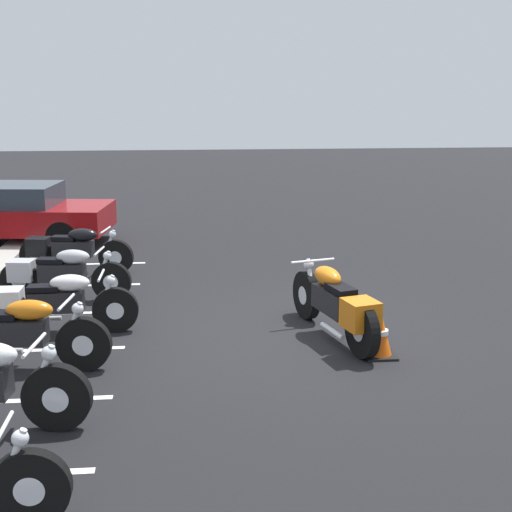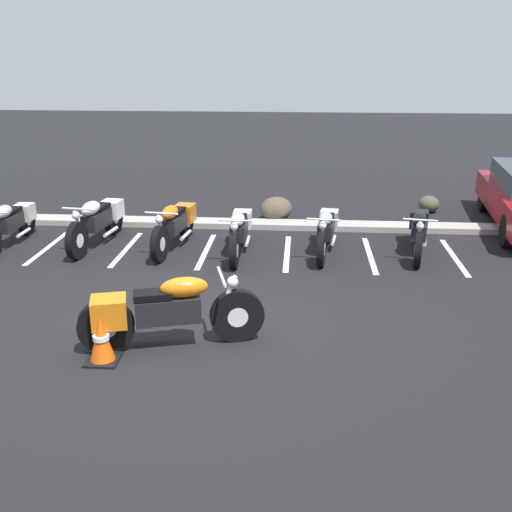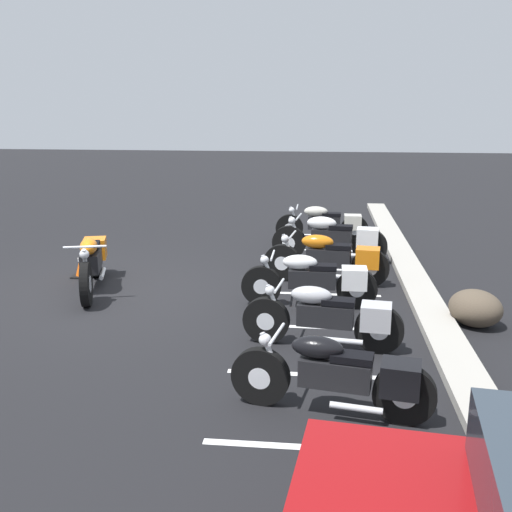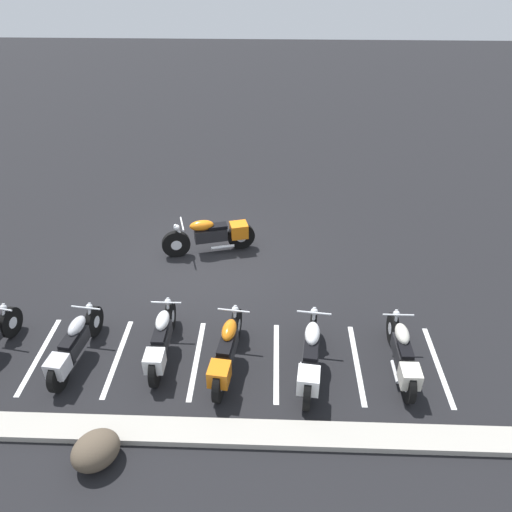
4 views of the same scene
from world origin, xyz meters
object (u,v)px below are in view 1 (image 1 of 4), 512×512
parked_bike_3 (52,303)px  parked_bike_4 (58,273)px  motorcycle_orange_featured (336,304)px  parked_bike_5 (70,249)px  car_red (7,212)px  traffic_cone (380,336)px  parked_bike_2 (9,333)px

parked_bike_3 → parked_bike_4: (1.62, 0.20, -0.00)m
motorcycle_orange_featured → parked_bike_5: size_ratio=1.11×
car_red → traffic_cone: bearing=-42.6°
car_red → traffic_cone: (-7.34, -6.31, -0.41)m
parked_bike_5 → motorcycle_orange_featured: bearing=-33.5°
car_red → motorcycle_orange_featured: bearing=-41.9°
parked_bike_2 → car_red: 7.56m
parked_bike_2 → motorcycle_orange_featured: bearing=16.6°
parked_bike_4 → traffic_cone: (-2.87, -4.45, -0.17)m
parked_bike_5 → traffic_cone: (-4.60, -4.54, -0.17)m
motorcycle_orange_featured → car_red: (6.66, 5.88, 0.18)m
parked_bike_3 → parked_bike_5: bearing=95.1°
parked_bike_5 → traffic_cone: parked_bike_5 is taller
parked_bike_3 → parked_bike_4: bearing=97.2°
motorcycle_orange_featured → parked_bike_5: 5.69m
parked_bike_5 → parked_bike_3: bearing=-75.0°
parked_bike_2 → traffic_cone: parked_bike_2 is taller
parked_bike_5 → traffic_cone: size_ratio=3.58×
parked_bike_2 → parked_bike_5: (4.61, 0.01, -0.02)m
car_red → traffic_cone: size_ratio=7.66×
parked_bike_3 → motorcycle_orange_featured: bearing=-8.4°
parked_bike_3 → car_red: bearing=108.9°
parked_bike_4 → traffic_cone: size_ratio=3.58×
motorcycle_orange_featured → car_red: bearing=26.1°
parked_bike_2 → parked_bike_5: size_ratio=1.06×
parked_bike_4 → car_red: bearing=119.8°
traffic_cone → motorcycle_orange_featured: bearing=32.5°
parked_bike_3 → parked_bike_4: size_ratio=1.01×
motorcycle_orange_featured → parked_bike_3: 3.88m
parked_bike_4 → parked_bike_5: bearing=100.2°
motorcycle_orange_featured → parked_bike_2: motorcycle_orange_featured is taller
parked_bike_2 → parked_bike_4: 2.89m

